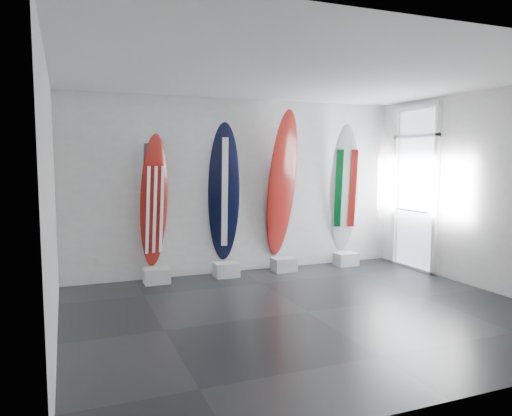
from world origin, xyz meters
name	(u,v)px	position (x,y,z in m)	size (l,w,h in m)	color
floor	(307,312)	(0.00, 0.00, 0.00)	(6.00, 6.00, 0.00)	black
ceiling	(310,75)	(0.00, 0.00, 3.00)	(6.00, 6.00, 0.00)	white
wall_back	(241,186)	(0.00, 2.50, 1.50)	(6.00, 6.00, 0.00)	silver
wall_front	(458,219)	(0.00, -2.50, 1.50)	(6.00, 6.00, 0.00)	silver
wall_left	(51,205)	(-3.00, 0.00, 1.50)	(5.00, 5.00, 0.00)	silver
wall_right	(487,191)	(3.00, 0.00, 1.50)	(5.00, 5.00, 0.00)	silver
display_block_usa	(157,276)	(-1.55, 2.18, 0.12)	(0.40, 0.30, 0.24)	silver
surfboard_usa	(154,201)	(-1.55, 2.28, 1.30)	(0.48, 0.08, 2.14)	maroon
display_block_navy	(226,270)	(-0.38, 2.18, 0.12)	(0.40, 0.30, 0.24)	silver
surfboard_navy	(224,193)	(-0.38, 2.28, 1.41)	(0.53, 0.08, 2.35)	black
display_block_swiss	(284,265)	(0.68, 2.18, 0.12)	(0.40, 0.30, 0.24)	silver
surfboard_swiss	(282,185)	(0.68, 2.28, 1.53)	(0.59, 0.08, 2.61)	maroon
display_block_italy	(346,259)	(1.96, 2.18, 0.12)	(0.40, 0.30, 0.24)	silver
surfboard_italy	(344,189)	(1.96, 2.28, 1.42)	(0.54, 0.08, 2.40)	white
wall_outlet	(96,262)	(-2.45, 2.48, 0.35)	(0.09, 0.02, 0.13)	silver
glass_door	(415,190)	(2.97, 1.55, 1.43)	(0.12, 1.16, 2.85)	white
balcony	(470,237)	(4.30, 1.55, 0.50)	(2.80, 2.20, 1.20)	slate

